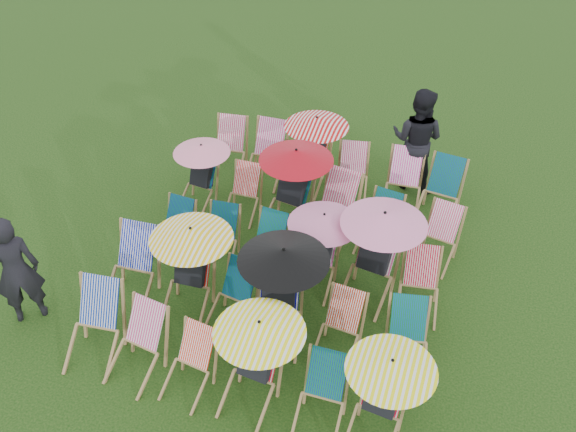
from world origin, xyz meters
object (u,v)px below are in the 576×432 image
(person_left, at_px, (15,270))
(person_rear, at_px, (417,139))
(deckchair_0, at_px, (93,327))
(deckchair_29, at_px, (440,192))
(deckchair_5, at_px, (381,398))

(person_left, height_order, person_rear, person_rear)
(person_rear, bearing_deg, deckchair_0, 67.27)
(deckchair_0, relative_size, person_left, 0.56)
(person_left, relative_size, person_rear, 0.93)
(deckchair_0, distance_m, deckchair_29, 5.96)
(deckchair_0, distance_m, person_left, 1.38)
(deckchair_29, relative_size, person_left, 0.55)
(deckchair_29, distance_m, person_left, 6.73)
(deckchair_0, relative_size, deckchair_5, 0.81)
(deckchair_0, bearing_deg, person_left, 162.58)
(deckchair_5, relative_size, deckchair_29, 1.27)
(deckchair_0, xyz_separation_m, deckchair_5, (3.87, 0.07, 0.16))
(deckchair_0, height_order, person_left, person_left)
(deckchair_0, height_order, deckchair_5, deckchair_5)
(deckchair_0, relative_size, person_rear, 0.52)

